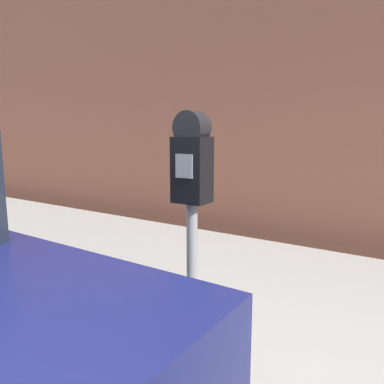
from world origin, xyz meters
The scene contains 2 objects.
sidewalk centered at (0.00, 2.20, 0.07)m, with size 24.00×2.80×0.14m.
parking_meter centered at (-0.36, 1.18, 1.14)m, with size 0.19×0.15×1.39m.
Camera 1 is at (0.73, -0.49, 1.42)m, focal length 35.00 mm.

